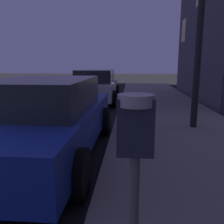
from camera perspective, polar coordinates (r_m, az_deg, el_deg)
name	(u,v)px	position (r m, az deg, el deg)	size (l,w,h in m)	color
parking_meter	(135,158)	(1.29, 5.50, -10.87)	(0.19, 0.19, 1.39)	#59595B
car_blue	(44,117)	(4.56, -15.93, -1.28)	(2.14, 4.55, 1.43)	navy
car_silver	(96,86)	(10.64, -3.97, 6.22)	(1.98, 4.04, 1.43)	#B7B7BF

